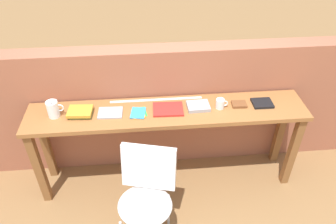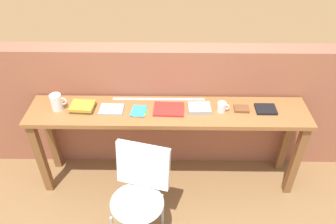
{
  "view_description": "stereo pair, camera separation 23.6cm",
  "coord_description": "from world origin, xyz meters",
  "px_view_note": "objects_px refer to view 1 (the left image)",
  "views": [
    {
      "loc": [
        -0.21,
        -2.0,
        2.64
      ],
      "look_at": [
        0.0,
        0.25,
        0.9
      ],
      "focal_mm": 35.0,
      "sensor_mm": 36.0,
      "label": 1
    },
    {
      "loc": [
        0.03,
        -2.01,
        2.64
      ],
      "look_at": [
        0.0,
        0.25,
        0.9
      ],
      "focal_mm": 35.0,
      "sensor_mm": 36.0,
      "label": 2
    }
  ],
  "objects_px": {
    "pitcher_white": "(53,109)",
    "magazine_cycling": "(110,113)",
    "book_open_centre": "(168,109)",
    "mug": "(220,104)",
    "book_stack_leftmost": "(80,112)",
    "leather_journal_brown": "(239,104)",
    "book_repair_rightmost": "(262,103)",
    "pamphlet_pile_colourful": "(139,113)",
    "chair_white_moulded": "(146,192)"
  },
  "relations": [
    {
      "from": "magazine_cycling",
      "to": "mug",
      "type": "height_order",
      "value": "mug"
    },
    {
      "from": "book_stack_leftmost",
      "to": "leather_journal_brown",
      "type": "xyz_separation_m",
      "value": [
        1.41,
        0.01,
        -0.01
      ]
    },
    {
      "from": "book_stack_leftmost",
      "to": "book_open_centre",
      "type": "xyz_separation_m",
      "value": [
        0.76,
        -0.0,
        -0.02
      ]
    },
    {
      "from": "book_open_centre",
      "to": "mug",
      "type": "bearing_deg",
      "value": 1.15
    },
    {
      "from": "leather_journal_brown",
      "to": "mug",
      "type": "bearing_deg",
      "value": -170.87
    },
    {
      "from": "pitcher_white",
      "to": "book_repair_rightmost",
      "type": "relative_size",
      "value": 1.02
    },
    {
      "from": "book_stack_leftmost",
      "to": "magazine_cycling",
      "type": "xyz_separation_m",
      "value": [
        0.26,
        -0.01,
        -0.02
      ]
    },
    {
      "from": "chair_white_moulded",
      "to": "pamphlet_pile_colourful",
      "type": "bearing_deg",
      "value": 93.04
    },
    {
      "from": "book_open_centre",
      "to": "leather_journal_brown",
      "type": "height_order",
      "value": "leather_journal_brown"
    },
    {
      "from": "book_open_centre",
      "to": "mug",
      "type": "relative_size",
      "value": 2.42
    },
    {
      "from": "book_repair_rightmost",
      "to": "book_stack_leftmost",
      "type": "bearing_deg",
      "value": -179.39
    },
    {
      "from": "leather_journal_brown",
      "to": "book_repair_rightmost",
      "type": "height_order",
      "value": "leather_journal_brown"
    },
    {
      "from": "chair_white_moulded",
      "to": "pamphlet_pile_colourful",
      "type": "relative_size",
      "value": 4.88
    },
    {
      "from": "pitcher_white",
      "to": "book_repair_rightmost",
      "type": "bearing_deg",
      "value": 0.22
    },
    {
      "from": "book_stack_leftmost",
      "to": "pamphlet_pile_colourful",
      "type": "xyz_separation_m",
      "value": [
        0.5,
        -0.02,
        -0.02
      ]
    },
    {
      "from": "book_open_centre",
      "to": "pamphlet_pile_colourful",
      "type": "bearing_deg",
      "value": -173.32
    },
    {
      "from": "pamphlet_pile_colourful",
      "to": "book_repair_rightmost",
      "type": "height_order",
      "value": "book_repair_rightmost"
    },
    {
      "from": "mug",
      "to": "magazine_cycling",
      "type": "bearing_deg",
      "value": 179.68
    },
    {
      "from": "magazine_cycling",
      "to": "mug",
      "type": "relative_size",
      "value": 1.92
    },
    {
      "from": "pamphlet_pile_colourful",
      "to": "book_open_centre",
      "type": "distance_m",
      "value": 0.26
    },
    {
      "from": "chair_white_moulded",
      "to": "book_stack_leftmost",
      "type": "height_order",
      "value": "book_stack_leftmost"
    },
    {
      "from": "magazine_cycling",
      "to": "leather_journal_brown",
      "type": "xyz_separation_m",
      "value": [
        1.15,
        0.01,
        0.01
      ]
    },
    {
      "from": "magazine_cycling",
      "to": "leather_journal_brown",
      "type": "relative_size",
      "value": 1.63
    },
    {
      "from": "magazine_cycling",
      "to": "book_open_centre",
      "type": "xyz_separation_m",
      "value": [
        0.51,
        0.0,
        0.0
      ]
    },
    {
      "from": "book_stack_leftmost",
      "to": "mug",
      "type": "height_order",
      "value": "mug"
    },
    {
      "from": "mug",
      "to": "book_repair_rightmost",
      "type": "xyz_separation_m",
      "value": [
        0.39,
        0.02,
        -0.03
      ]
    },
    {
      "from": "pitcher_white",
      "to": "leather_journal_brown",
      "type": "relative_size",
      "value": 1.41
    },
    {
      "from": "book_stack_leftmost",
      "to": "book_open_centre",
      "type": "height_order",
      "value": "book_stack_leftmost"
    },
    {
      "from": "chair_white_moulded",
      "to": "book_repair_rightmost",
      "type": "bearing_deg",
      "value": 29.58
    },
    {
      "from": "book_stack_leftmost",
      "to": "mug",
      "type": "relative_size",
      "value": 1.99
    },
    {
      "from": "pitcher_white",
      "to": "mug",
      "type": "distance_m",
      "value": 1.45
    },
    {
      "from": "magazine_cycling",
      "to": "book_repair_rightmost",
      "type": "distance_m",
      "value": 1.37
    },
    {
      "from": "chair_white_moulded",
      "to": "mug",
      "type": "distance_m",
      "value": 1.0
    },
    {
      "from": "mug",
      "to": "leather_journal_brown",
      "type": "xyz_separation_m",
      "value": [
        0.18,
        0.02,
        -0.03
      ]
    },
    {
      "from": "chair_white_moulded",
      "to": "book_repair_rightmost",
      "type": "distance_m",
      "value": 1.31
    },
    {
      "from": "book_stack_leftmost",
      "to": "book_repair_rightmost",
      "type": "relative_size",
      "value": 1.22
    },
    {
      "from": "mug",
      "to": "book_repair_rightmost",
      "type": "bearing_deg",
      "value": 2.7
    },
    {
      "from": "leather_journal_brown",
      "to": "pitcher_white",
      "type": "bearing_deg",
      "value": -177.03
    },
    {
      "from": "pamphlet_pile_colourful",
      "to": "mug",
      "type": "distance_m",
      "value": 0.73
    },
    {
      "from": "pitcher_white",
      "to": "book_stack_leftmost",
      "type": "distance_m",
      "value": 0.23
    },
    {
      "from": "chair_white_moulded",
      "to": "magazine_cycling",
      "type": "relative_size",
      "value": 4.22
    },
    {
      "from": "book_repair_rightmost",
      "to": "pitcher_white",
      "type": "bearing_deg",
      "value": -179.43
    },
    {
      "from": "pitcher_white",
      "to": "leather_journal_brown",
      "type": "distance_m",
      "value": 1.63
    },
    {
      "from": "pitcher_white",
      "to": "book_repair_rightmost",
      "type": "distance_m",
      "value": 1.85
    },
    {
      "from": "chair_white_moulded",
      "to": "book_open_centre",
      "type": "relative_size",
      "value": 3.34
    },
    {
      "from": "pitcher_white",
      "to": "magazine_cycling",
      "type": "relative_size",
      "value": 0.87
    },
    {
      "from": "chair_white_moulded",
      "to": "book_open_centre",
      "type": "bearing_deg",
      "value": 69.28
    },
    {
      "from": "magazine_cycling",
      "to": "pamphlet_pile_colourful",
      "type": "bearing_deg",
      "value": -2.22
    },
    {
      "from": "chair_white_moulded",
      "to": "mug",
      "type": "bearing_deg",
      "value": 40.73
    },
    {
      "from": "chair_white_moulded",
      "to": "pitcher_white",
      "type": "bearing_deg",
      "value": 140.95
    }
  ]
}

